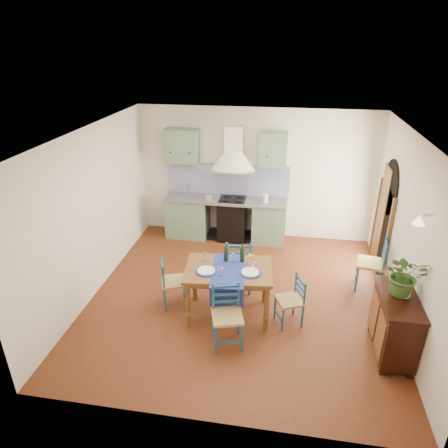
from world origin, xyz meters
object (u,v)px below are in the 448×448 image
(chair_near, at_px, (227,315))
(dining_table, at_px, (229,274))
(sideboard, at_px, (395,323))
(potted_plant, at_px, (405,275))

(chair_near, bearing_deg, dining_table, 96.73)
(chair_near, height_order, sideboard, sideboard)
(dining_table, height_order, potted_plant, potted_plant)
(dining_table, bearing_deg, chair_near, -83.27)
(dining_table, relative_size, chair_near, 1.53)
(chair_near, xyz_separation_m, potted_plant, (2.33, 0.25, 0.75))
(chair_near, distance_m, potted_plant, 2.46)
(sideboard, distance_m, potted_plant, 0.72)
(dining_table, distance_m, sideboard, 2.44)
(chair_near, relative_size, potted_plant, 1.57)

